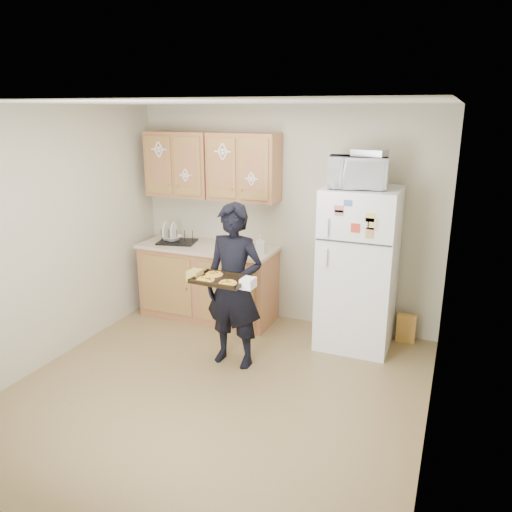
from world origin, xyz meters
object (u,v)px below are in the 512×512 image
at_px(baking_tray, 221,280).
at_px(dish_rack, 177,236).
at_px(microwave, 357,172).
at_px(refrigerator, 358,269).
at_px(person, 234,286).

bearing_deg(baking_tray, dish_rack, 136.51).
bearing_deg(microwave, refrigerator, 30.01).
bearing_deg(refrigerator, person, -139.13).
bearing_deg(refrigerator, dish_rack, 179.18).
xyz_separation_m(microwave, dish_rack, (-2.15, 0.08, -0.87)).
distance_m(person, microwave, 1.65).
height_order(refrigerator, baking_tray, refrigerator).
bearing_deg(dish_rack, microwave, -2.18).
relative_size(refrigerator, person, 1.05).
height_order(baking_tray, dish_rack, dish_rack).
distance_m(baking_tray, dish_rack, 1.70).
height_order(person, microwave, microwave).
bearing_deg(person, microwave, 42.87).
bearing_deg(microwave, person, -150.97).
bearing_deg(baking_tray, refrigerator, 51.57).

